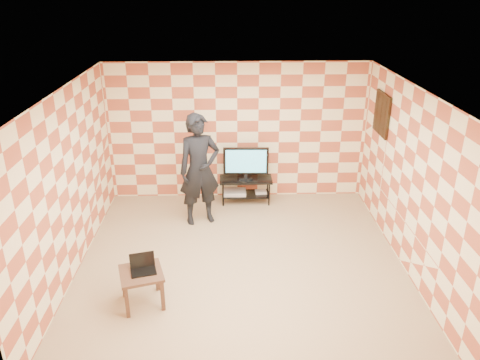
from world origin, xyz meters
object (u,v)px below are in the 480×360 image
tv_stand (246,185)px  tv (246,162)px  person (199,170)px  side_table (142,278)px

tv_stand → tv: size_ratio=1.17×
person → tv: bearing=24.1°
tv_stand → person: person is taller
side_table → tv: bearing=64.1°
tv → side_table: size_ratio=1.26×
tv_stand → person: (-0.85, -0.78, 0.64)m
tv → tv_stand: bearing=91.3°
tv_stand → person: 1.32m
side_table → tv_stand: bearing=64.1°
person → tv_stand: bearing=24.2°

